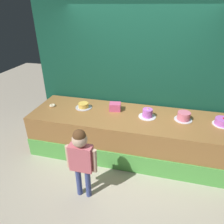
{
  "coord_description": "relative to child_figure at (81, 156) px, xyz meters",
  "views": [
    {
      "loc": [
        0.44,
        -2.53,
        2.47
      ],
      "look_at": [
        -0.27,
        0.31,
        0.92
      ],
      "focal_mm": 32.21,
      "sensor_mm": 36.0,
      "label": 1
    }
  ],
  "objects": [
    {
      "name": "stage_platform",
      "position": [
        0.45,
        1.14,
        -0.34
      ],
      "size": [
        3.51,
        1.06,
        0.77
      ],
      "color": "#9E6B38",
      "rests_on": "ground_plane"
    },
    {
      "name": "ground_plane",
      "position": [
        0.45,
        0.62,
        -0.73
      ],
      "size": [
        12.0,
        12.0,
        0.0
      ],
      "primitive_type": "plane",
      "color": "#BCB29E"
    },
    {
      "name": "curtain_backdrop",
      "position": [
        0.45,
        1.76,
        0.76
      ],
      "size": [
        3.92,
        0.08,
        2.98
      ],
      "primitive_type": "cube",
      "color": "#144C38",
      "rests_on": "ground_plane"
    },
    {
      "name": "cake_center_right",
      "position": [
        1.35,
        1.23,
        0.11
      ],
      "size": [
        0.3,
        0.3,
        0.14
      ],
      "color": "silver",
      "rests_on": "stage_platform"
    },
    {
      "name": "cake_center_left",
      "position": [
        0.75,
        1.18,
        0.11
      ],
      "size": [
        0.3,
        0.3,
        0.2
      ],
      "color": "white",
      "rests_on": "stage_platform"
    },
    {
      "name": "pink_box",
      "position": [
        0.15,
        1.3,
        0.11
      ],
      "size": [
        0.22,
        0.2,
        0.14
      ],
      "primitive_type": "cube",
      "rotation": [
        0.0,
        0.0,
        0.14
      ],
      "color": "#E15789",
      "rests_on": "stage_platform"
    },
    {
      "name": "donut",
      "position": [
        -1.04,
        1.16,
        0.06
      ],
      "size": [
        0.11,
        0.11,
        0.04
      ],
      "primitive_type": "torus",
      "color": "beige",
      "rests_on": "stage_platform"
    },
    {
      "name": "cake_far_left",
      "position": [
        -0.44,
        1.25,
        0.09
      ],
      "size": [
        0.31,
        0.31,
        0.09
      ],
      "color": "silver",
      "rests_on": "stage_platform"
    },
    {
      "name": "cake_far_right",
      "position": [
        1.95,
        1.21,
        0.1
      ],
      "size": [
        0.29,
        0.29,
        0.13
      ],
      "color": "white",
      "rests_on": "stage_platform"
    },
    {
      "name": "child_figure",
      "position": [
        0.0,
        0.0,
        0.0
      ],
      "size": [
        0.44,
        0.2,
        1.13
      ],
      "color": "#3F4C8C",
      "rests_on": "ground_plane"
    }
  ]
}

